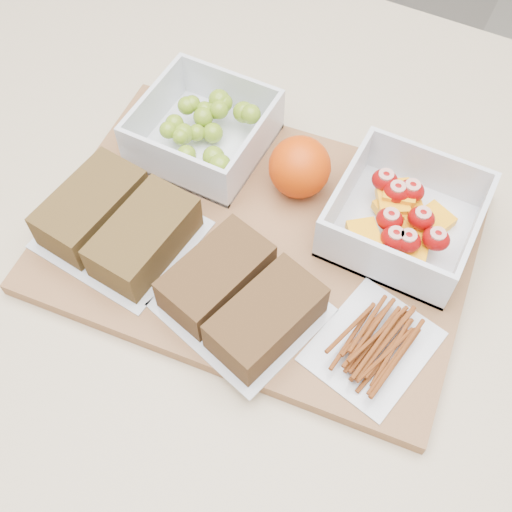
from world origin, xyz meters
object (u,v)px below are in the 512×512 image
object	(u,v)px
grape_container	(206,130)
orange	(300,167)
pretzel_bag	(374,341)
cutting_board	(259,238)
fruit_container	(403,219)
sandwich_bag_center	(241,298)
sandwich_bag_left	(118,223)

from	to	relation	value
grape_container	orange	size ratio (longest dim) A/B	2.03
grape_container	pretzel_bag	world-z (taller)	grape_container
cutting_board	grape_container	size ratio (longest dim) A/B	3.21
grape_container	fruit_container	world-z (taller)	fruit_container
fruit_container	orange	size ratio (longest dim) A/B	2.10
grape_container	pretzel_bag	distance (m)	0.29
orange	sandwich_bag_center	size ratio (longest dim) A/B	0.39
grape_container	pretzel_bag	bearing A→B (deg)	-29.35
fruit_container	sandwich_bag_center	distance (m)	0.18
fruit_container	orange	xyz separation A→B (m)	(-0.12, 0.00, 0.01)
grape_container	fruit_container	size ratio (longest dim) A/B	0.97
cutting_board	grape_container	bearing A→B (deg)	137.55
grape_container	orange	bearing A→B (deg)	-3.36
cutting_board	fruit_container	distance (m)	0.15
orange	sandwich_bag_left	world-z (taller)	orange
fruit_container	sandwich_bag_center	world-z (taller)	fruit_container
sandwich_bag_center	pretzel_bag	xyz separation A→B (m)	(0.12, 0.02, -0.01)
orange	pretzel_bag	world-z (taller)	orange
orange	pretzel_bag	distance (m)	0.20
sandwich_bag_center	pretzel_bag	distance (m)	0.13
cutting_board	sandwich_bag_left	bearing A→B (deg)	-157.44
cutting_board	orange	size ratio (longest dim) A/B	6.51
grape_container	fruit_container	distance (m)	0.23
grape_container	sandwich_bag_center	world-z (taller)	grape_container
pretzel_bag	orange	bearing A→B (deg)	135.67
cutting_board	grape_container	distance (m)	0.14
cutting_board	sandwich_bag_left	world-z (taller)	sandwich_bag_left
sandwich_bag_center	pretzel_bag	bearing A→B (deg)	8.98
orange	sandwich_bag_left	size ratio (longest dim) A/B	0.42
orange	pretzel_bag	xyz separation A→B (m)	(0.14, -0.14, -0.02)
cutting_board	orange	bearing A→B (deg)	77.76
orange	cutting_board	bearing A→B (deg)	-96.78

